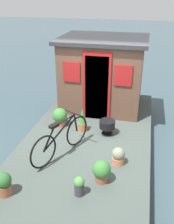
{
  "coord_description": "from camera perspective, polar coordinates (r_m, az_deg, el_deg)",
  "views": [
    {
      "loc": [
        -5.12,
        -1.16,
        3.59
      ],
      "look_at": [
        -0.2,
        0.0,
        1.14
      ],
      "focal_mm": 40.69,
      "sensor_mm": 36.0,
      "label": 1
    }
  ],
  "objects": [
    {
      "name": "potted_plant_succulent",
      "position": [
        6.18,
        -1.03,
        -1.83
      ],
      "size": [
        0.23,
        0.23,
        0.59
      ],
      "color": "#B2603D",
      "rests_on": "houseboat_deck"
    },
    {
      "name": "bicycle",
      "position": [
        5.27,
        -5.81,
        -6.08
      ],
      "size": [
        1.56,
        0.77,
        0.82
      ],
      "color": "black",
      "rests_on": "houseboat_deck"
    },
    {
      "name": "houseboat_deck",
      "position": [
        6.24,
        0.42,
        -6.81
      ],
      "size": [
        5.77,
        2.91,
        0.44
      ],
      "color": "#424C47",
      "rests_on": "ground_plane"
    },
    {
      "name": "ground_plane",
      "position": [
        6.36,
        0.42,
        -8.47
      ],
      "size": [
        60.0,
        60.0,
        0.0
      ],
      "primitive_type": "plane",
      "color": "#384C54"
    },
    {
      "name": "potted_plant_basil",
      "position": [
        5.13,
        7.04,
        -9.78
      ],
      "size": [
        0.26,
        0.26,
        0.36
      ],
      "color": "#C6754C",
      "rests_on": "houseboat_deck"
    },
    {
      "name": "charcoal_grill",
      "position": [
        6.05,
        4.57,
        -2.86
      ],
      "size": [
        0.38,
        0.38,
        0.36
      ],
      "color": "black",
      "rests_on": "houseboat_deck"
    },
    {
      "name": "potted_plant_ivy",
      "position": [
        6.45,
        -6.1,
        -1.03
      ],
      "size": [
        0.37,
        0.37,
        0.47
      ],
      "color": "#B2603D",
      "rests_on": "houseboat_deck"
    },
    {
      "name": "houseboat_cabin",
      "position": [
        7.32,
        3.58,
        8.77
      ],
      "size": [
        1.98,
        2.38,
        2.0
      ],
      "color": "brown",
      "rests_on": "houseboat_deck"
    },
    {
      "name": "potted_plant_thyme",
      "position": [
        4.43,
        -1.75,
        -16.22
      ],
      "size": [
        0.18,
        0.18,
        0.36
      ],
      "color": "#38383D",
      "rests_on": "houseboat_deck"
    },
    {
      "name": "potted_plant_fern",
      "position": [
        4.63,
        -18.14,
        -15.05
      ],
      "size": [
        0.27,
        0.27,
        0.42
      ],
      "color": "#935138",
      "rests_on": "houseboat_deck"
    },
    {
      "name": "potted_plant_mint",
      "position": [
        4.66,
        3.3,
        -13.05
      ],
      "size": [
        0.33,
        0.33,
        0.43
      ],
      "color": "#935138",
      "rests_on": "houseboat_deck"
    }
  ]
}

